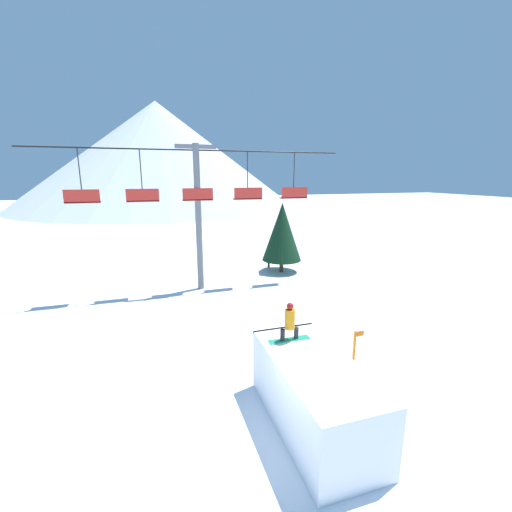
% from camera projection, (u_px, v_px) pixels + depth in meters
% --- Properties ---
extents(ground_plane, '(220.00, 220.00, 0.00)m').
position_uv_depth(ground_plane, '(299.00, 445.00, 9.15)').
color(ground_plane, white).
extents(mountain_ridge, '(61.91, 61.91, 22.95)m').
position_uv_depth(mountain_ridge, '(158.00, 155.00, 77.37)').
color(mountain_ridge, silver).
rests_on(mountain_ridge, ground_plane).
extents(snow_ramp, '(2.12, 4.70, 2.03)m').
position_uv_depth(snow_ramp, '(314.00, 394.00, 9.66)').
color(snow_ramp, white).
rests_on(snow_ramp, ground_plane).
extents(snowboarder, '(1.32, 0.32, 1.23)m').
position_uv_depth(snowboarder, '(290.00, 322.00, 10.54)').
color(snowboarder, '#1E9E6B').
rests_on(snowboarder, snow_ramp).
extents(chairlift, '(18.43, 0.44, 8.87)m').
position_uv_depth(chairlift, '(198.00, 203.00, 20.59)').
color(chairlift, slate).
rests_on(chairlift, ground_plane).
extents(pine_tree_near, '(2.88, 2.88, 5.13)m').
position_uv_depth(pine_tree_near, '(282.00, 232.00, 25.03)').
color(pine_tree_near, '#4C3823').
rests_on(pine_tree_near, ground_plane).
extents(trail_marker, '(0.41, 0.10, 1.51)m').
position_uv_depth(trail_marker, '(355.00, 349.00, 12.58)').
color(trail_marker, orange).
rests_on(trail_marker, ground_plane).
extents(distant_skier, '(0.24, 0.24, 1.23)m').
position_uv_depth(distant_skier, '(269.00, 259.00, 26.69)').
color(distant_skier, black).
rests_on(distant_skier, ground_plane).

